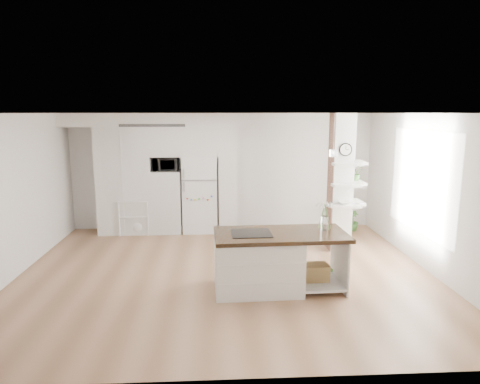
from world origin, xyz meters
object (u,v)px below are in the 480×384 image
(bookshelf, at_px, (136,219))
(kitchen_island, at_px, (265,260))
(floor_plant_a, at_px, (336,266))
(refrigerator, at_px, (200,194))

(bookshelf, bearing_deg, kitchen_island, -54.57)
(floor_plant_a, bearing_deg, refrigerator, 127.56)
(bookshelf, xyz_separation_m, floor_plant_a, (3.79, -2.86, -0.12))
(bookshelf, bearing_deg, floor_plant_a, -39.98)
(bookshelf, relative_size, floor_plant_a, 1.78)
(refrigerator, distance_m, kitchen_island, 3.63)
(refrigerator, xyz_separation_m, kitchen_island, (1.12, -3.43, -0.40))
(kitchen_island, bearing_deg, refrigerator, 106.01)
(refrigerator, xyz_separation_m, floor_plant_a, (2.34, -3.04, -0.66))
(refrigerator, bearing_deg, floor_plant_a, -52.44)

